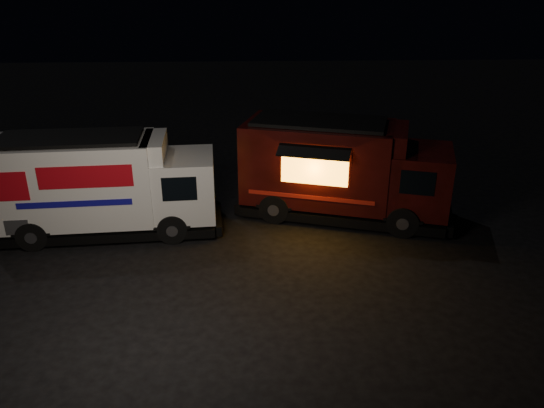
{
  "coord_description": "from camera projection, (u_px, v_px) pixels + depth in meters",
  "views": [
    {
      "loc": [
        1.37,
        -13.42,
        7.81
      ],
      "look_at": [
        2.02,
        2.0,
        1.12
      ],
      "focal_mm": 35.0,
      "sensor_mm": 36.0,
      "label": 1
    }
  ],
  "objects": [
    {
      "name": "ground",
      "position": [
        205.0,
        268.0,
        15.35
      ],
      "size": [
        80.0,
        80.0,
        0.0
      ],
      "primitive_type": "plane",
      "color": "black",
      "rests_on": "ground"
    },
    {
      "name": "white_truck",
      "position": [
        107.0,
        185.0,
        16.95
      ],
      "size": [
        7.36,
        2.95,
        3.27
      ],
      "primitive_type": null,
      "rotation": [
        0.0,
        0.0,
        0.07
      ],
      "color": "white",
      "rests_on": "ground"
    },
    {
      "name": "red_truck",
      "position": [
        346.0,
        170.0,
        18.07
      ],
      "size": [
        7.74,
        4.68,
        3.38
      ],
      "primitive_type": null,
      "rotation": [
        0.0,
        0.0,
        -0.3
      ],
      "color": "#3D0B0B",
      "rests_on": "ground"
    }
  ]
}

